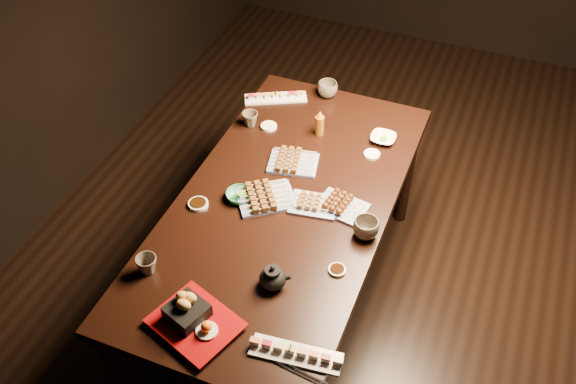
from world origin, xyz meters
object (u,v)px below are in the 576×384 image
object	(u,v)px
yakitori_plate_right	(314,202)
edamame_bowl_green	(240,196)
dining_table	(284,258)
yakitori_plate_center	(266,195)
edamame_bowl_cream	(383,138)
teacup_near_left	(147,265)
tempura_tray	(195,317)
sushi_platter_near	(296,352)
teacup_far_left	(250,119)
teacup_far_right	(328,89)
condiment_bottle	(320,123)
yakitori_plate_left	(293,160)
teacup_mid_right	(366,228)
sushi_platter_far	(276,96)
teapot	(273,276)

from	to	relation	value
yakitori_plate_right	edamame_bowl_green	size ratio (longest dim) A/B	1.71
dining_table	yakitori_plate_center	bearing A→B (deg)	-173.80
edamame_bowl_cream	dining_table	bearing A→B (deg)	-116.45
edamame_bowl_green	teacup_near_left	distance (m)	0.53
yakitori_plate_right	tempura_tray	xyz separation A→B (m)	(-0.18, -0.74, 0.03)
sushi_platter_near	teacup_far_left	world-z (taller)	teacup_far_left
sushi_platter_near	yakitori_plate_center	distance (m)	0.79
edamame_bowl_green	tempura_tray	distance (m)	0.68
sushi_platter_near	teacup_far_right	world-z (taller)	teacup_far_right
edamame_bowl_green	edamame_bowl_cream	xyz separation A→B (m)	(0.47, 0.62, -0.00)
dining_table	yakitori_plate_right	size ratio (longest dim) A/B	8.81
dining_table	teacup_far_left	distance (m)	0.71
yakitori_plate_center	condiment_bottle	xyz separation A→B (m)	(0.06, 0.53, 0.04)
edamame_bowl_green	edamame_bowl_cream	world-z (taller)	edamame_bowl_green
yakitori_plate_left	edamame_bowl_cream	world-z (taller)	yakitori_plate_left
yakitori_plate_right	teacup_far_right	distance (m)	0.83
yakitori_plate_right	yakitori_plate_left	world-z (taller)	yakitori_plate_left
teacup_mid_right	teacup_far_right	distance (m)	1.00
sushi_platter_far	edamame_bowl_cream	world-z (taller)	sushi_platter_far
tempura_tray	teacup_far_right	xyz separation A→B (m)	(-0.03, 1.54, -0.01)
yakitori_plate_center	teapot	xyz separation A→B (m)	(0.21, -0.42, 0.02)
sushi_platter_far	tempura_tray	distance (m)	1.44
sushi_platter_near	teacup_near_left	bearing A→B (deg)	162.08
teacup_mid_right	condiment_bottle	world-z (taller)	condiment_bottle
teacup_mid_right	sushi_platter_near	bearing A→B (deg)	-95.30
teacup_near_left	teacup_far_left	size ratio (longest dim) A/B	1.05
dining_table	teacup_far_right	distance (m)	0.93
edamame_bowl_cream	tempura_tray	xyz separation A→B (m)	(-0.34, -1.29, 0.04)
teapot	edamame_bowl_cream	bearing A→B (deg)	66.67
teacup_mid_right	condiment_bottle	bearing A→B (deg)	125.76
sushi_platter_near	yakitori_plate_left	distance (m)	1.02
sushi_platter_far	edamame_bowl_green	size ratio (longest dim) A/B	2.69
teacup_near_left	condiment_bottle	world-z (taller)	condiment_bottle
yakitori_plate_center	teacup_mid_right	world-z (taller)	teacup_mid_right
yakitori_plate_center	tempura_tray	bearing A→B (deg)	-124.77
yakitori_plate_right	teacup_mid_right	xyz separation A→B (m)	(0.26, -0.08, 0.02)
yakitori_plate_center	yakitori_plate_right	bearing A→B (deg)	-24.38
edamame_bowl_green	teacup_far_right	xyz separation A→B (m)	(0.10, 0.88, 0.02)
teacup_far_left	edamame_bowl_green	bearing A→B (deg)	-70.72
sushi_platter_far	teacup_far_left	bearing A→B (deg)	55.57
sushi_platter_near	yakitori_plate_center	xyz separation A→B (m)	(-0.40, 0.68, 0.01)
tempura_tray	teacup_far_left	distance (m)	1.20
tempura_tray	condiment_bottle	world-z (taller)	condiment_bottle
yakitori_plate_center	teacup_far_right	xyz separation A→B (m)	(-0.01, 0.84, 0.01)
edamame_bowl_green	edamame_bowl_cream	distance (m)	0.78
teapot	dining_table	bearing A→B (deg)	92.25
sushi_platter_far	tempura_tray	xyz separation A→B (m)	(0.27, -1.41, 0.04)
yakitori_plate_right	yakitori_plate_left	distance (m)	0.29
teacup_near_left	teapot	bearing A→B (deg)	14.10
yakitori_plate_center	teacup_near_left	bearing A→B (deg)	-153.38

